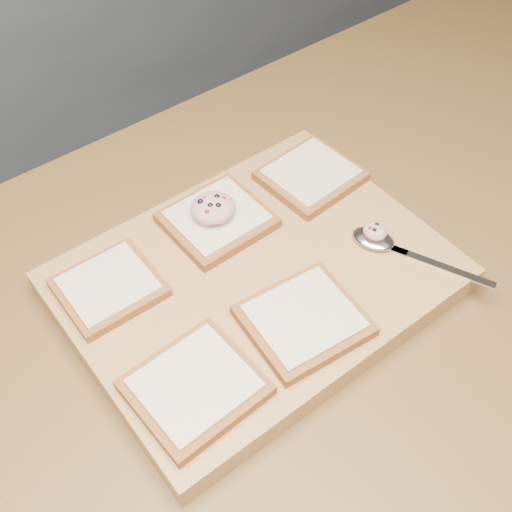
# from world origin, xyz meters

# --- Properties ---
(ground) EXTENTS (4.00, 4.00, 0.00)m
(ground) POSITION_xyz_m (0.00, 0.00, 0.00)
(ground) COLOR #515459
(ground) RESTS_ON ground
(island_counter) EXTENTS (2.00, 0.80, 0.90)m
(island_counter) POSITION_xyz_m (0.00, 0.00, 0.45)
(island_counter) COLOR slate
(island_counter) RESTS_ON ground
(back_counter) EXTENTS (3.60, 0.62, 0.94)m
(back_counter) POSITION_xyz_m (0.00, 1.43, 0.47)
(back_counter) COLOR slate
(back_counter) RESTS_ON ground
(cutting_board) EXTENTS (0.45, 0.34, 0.04)m
(cutting_board) POSITION_xyz_m (-0.13, 0.02, 0.92)
(cutting_board) COLOR #B5814D
(cutting_board) RESTS_ON island_counter
(bread_far_left) EXTENTS (0.11, 0.10, 0.02)m
(bread_far_left) POSITION_xyz_m (-0.29, 0.10, 0.94)
(bread_far_left) COLOR brown
(bread_far_left) RESTS_ON cutting_board
(bread_far_center) EXTENTS (0.13, 0.12, 0.02)m
(bread_far_center) POSITION_xyz_m (-0.12, 0.11, 0.94)
(bread_far_center) COLOR brown
(bread_far_center) RESTS_ON cutting_board
(bread_far_right) EXTENTS (0.13, 0.12, 0.02)m
(bread_far_right) POSITION_xyz_m (0.03, 0.10, 0.94)
(bread_far_right) COLOR brown
(bread_far_right) RESTS_ON cutting_board
(bread_near_left) EXTENTS (0.13, 0.12, 0.02)m
(bread_near_left) POSITION_xyz_m (-0.28, -0.07, 0.94)
(bread_near_left) COLOR brown
(bread_near_left) RESTS_ON cutting_board
(bread_near_center) EXTENTS (0.14, 0.13, 0.02)m
(bread_near_center) POSITION_xyz_m (-0.14, -0.07, 0.94)
(bread_near_center) COLOR brown
(bread_near_center) RESTS_ON cutting_board
(tuna_salad_dollop) EXTENTS (0.06, 0.05, 0.03)m
(tuna_salad_dollop) POSITION_xyz_m (-0.13, 0.12, 0.97)
(tuna_salad_dollop) COLOR tan
(tuna_salad_dollop) RESTS_ON bread_far_center
(spoon) EXTENTS (0.10, 0.18, 0.01)m
(spoon) POSITION_xyz_m (0.02, -0.04, 0.94)
(spoon) COLOR silver
(spoon) RESTS_ON cutting_board
(spoon_salad) EXTENTS (0.03, 0.03, 0.02)m
(spoon_salad) POSITION_xyz_m (0.01, -0.03, 0.96)
(spoon_salad) COLOR tan
(spoon_salad) RESTS_ON spoon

